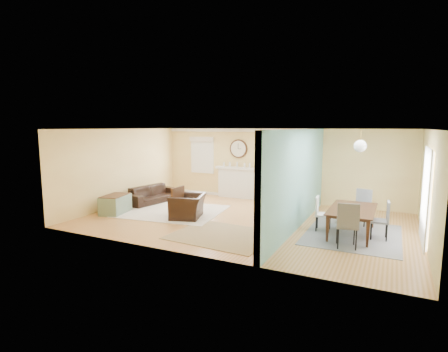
{
  "coord_description": "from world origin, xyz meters",
  "views": [
    {
      "loc": [
        3.75,
        -9.0,
        2.66
      ],
      "look_at": [
        -0.8,
        0.3,
        1.2
      ],
      "focal_mm": 28.0,
      "sensor_mm": 36.0,
      "label": 1
    }
  ],
  "objects_px": {
    "credenza": "(300,200)",
    "dining_table": "(353,222)",
    "sofa": "(153,194)",
    "green_chair": "(283,197)",
    "eames_chair": "(188,206)"
  },
  "relations": [
    {
      "from": "credenza",
      "to": "dining_table",
      "type": "relative_size",
      "value": 0.82
    },
    {
      "from": "sofa",
      "to": "dining_table",
      "type": "relative_size",
      "value": 1.07
    },
    {
      "from": "sofa",
      "to": "dining_table",
      "type": "bearing_deg",
      "value": -87.96
    },
    {
      "from": "green_chair",
      "to": "dining_table",
      "type": "height_order",
      "value": "dining_table"
    },
    {
      "from": "sofa",
      "to": "green_chair",
      "type": "relative_size",
      "value": 2.93
    },
    {
      "from": "eames_chair",
      "to": "dining_table",
      "type": "bearing_deg",
      "value": 77.78
    },
    {
      "from": "credenza",
      "to": "dining_table",
      "type": "bearing_deg",
      "value": -44.06
    },
    {
      "from": "green_chair",
      "to": "eames_chair",
      "type": "bearing_deg",
      "value": 64.52
    },
    {
      "from": "sofa",
      "to": "eames_chair",
      "type": "height_order",
      "value": "eames_chair"
    },
    {
      "from": "credenza",
      "to": "dining_table",
      "type": "distance_m",
      "value": 2.46
    },
    {
      "from": "eames_chair",
      "to": "credenza",
      "type": "distance_m",
      "value": 3.49
    },
    {
      "from": "sofa",
      "to": "credenza",
      "type": "height_order",
      "value": "credenza"
    },
    {
      "from": "green_chair",
      "to": "dining_table",
      "type": "distance_m",
      "value": 3.45
    },
    {
      "from": "eames_chair",
      "to": "dining_table",
      "type": "relative_size",
      "value": 0.56
    },
    {
      "from": "green_chair",
      "to": "dining_table",
      "type": "xyz_separation_m",
      "value": [
        2.49,
        -2.39,
        0.02
      ]
    }
  ]
}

